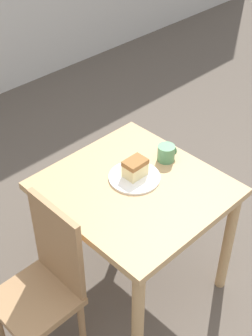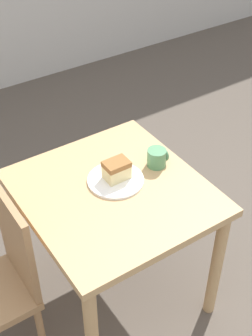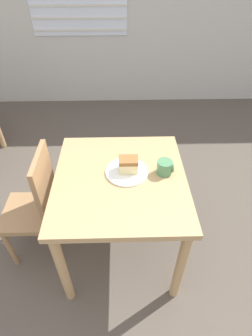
{
  "view_description": "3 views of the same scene",
  "coord_description": "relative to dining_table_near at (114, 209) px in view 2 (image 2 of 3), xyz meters",
  "views": [
    {
      "loc": [
        -1.17,
        -0.77,
        2.31
      ],
      "look_at": [
        0.11,
        0.55,
        0.84
      ],
      "focal_mm": 50.0,
      "sensor_mm": 36.0,
      "label": 1
    },
    {
      "loc": [
        -0.73,
        -0.9,
        2.2
      ],
      "look_at": [
        0.2,
        0.51,
        0.83
      ],
      "focal_mm": 50.0,
      "sensor_mm": 36.0,
      "label": 2
    },
    {
      "loc": [
        0.12,
        -0.69,
        1.87
      ],
      "look_at": [
        0.15,
        0.52,
        0.8
      ],
      "focal_mm": 28.0,
      "sensor_mm": 36.0,
      "label": 3
    }
  ],
  "objects": [
    {
      "name": "dining_table_near",
      "position": [
        0.0,
        0.0,
        0.0
      ],
      "size": [
        0.81,
        0.86,
        0.76
      ],
      "color": "tan",
      "rests_on": "ground_plane"
    },
    {
      "name": "chair_near_window",
      "position": [
        -0.58,
        0.03,
        -0.16
      ],
      "size": [
        0.36,
        0.36,
        0.92
      ],
      "rotation": [
        0.0,
        0.0,
        -1.57
      ],
      "color": "#9E754C",
      "rests_on": "ground_plane"
    },
    {
      "name": "plate",
      "position": [
        0.04,
        0.04,
        0.13
      ],
      "size": [
        0.27,
        0.27,
        0.01
      ],
      "color": "white",
      "rests_on": "dining_table_near"
    },
    {
      "name": "cake_slice",
      "position": [
        0.05,
        0.05,
        0.18
      ],
      "size": [
        0.12,
        0.09,
        0.09
      ],
      "color": "beige",
      "rests_on": "plate"
    },
    {
      "name": "coffee_mug",
      "position": [
        0.28,
        0.03,
        0.17
      ],
      "size": [
        0.1,
        0.09,
        0.09
      ],
      "color": "#4C8456",
      "rests_on": "dining_table_near"
    }
  ]
}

